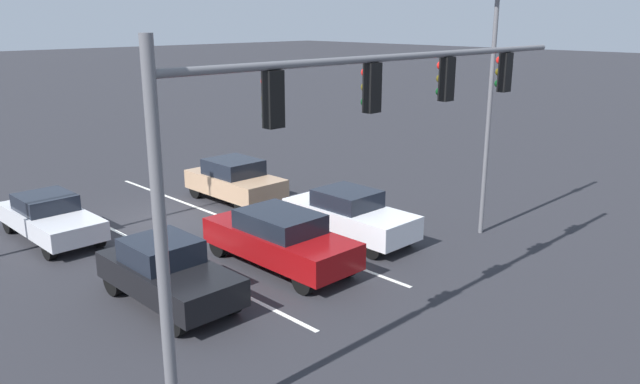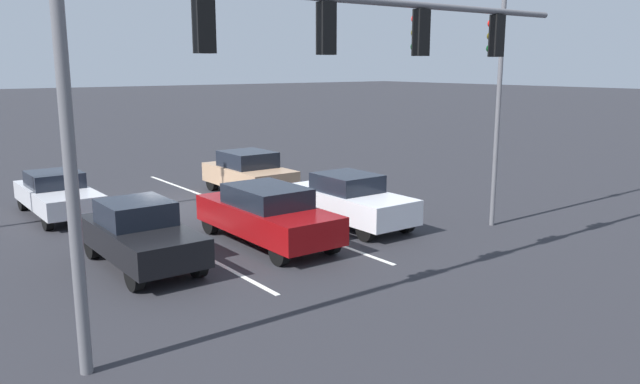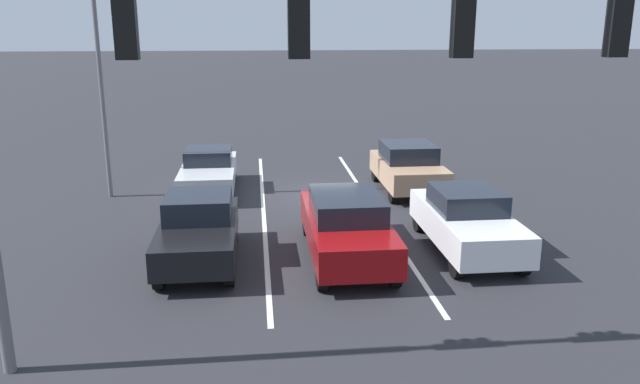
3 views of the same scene
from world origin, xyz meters
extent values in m
plane|color=#28282D|center=(0.00, 0.00, 0.00)|extent=(240.00, 240.00, 0.00)
cube|color=silver|center=(-1.68, 1.57, 0.01)|extent=(0.12, 15.13, 0.01)
cube|color=silver|center=(1.68, 1.57, 0.01)|extent=(0.12, 15.13, 0.01)
cube|color=black|center=(3.24, 5.62, 0.69)|extent=(1.73, 4.09, 0.66)
cube|color=black|center=(3.24, 5.33, 1.30)|extent=(1.52, 1.64, 0.56)
cube|color=red|center=(2.63, 3.61, 0.85)|extent=(0.24, 0.06, 0.12)
cube|color=red|center=(3.84, 3.61, 0.85)|extent=(0.24, 0.06, 0.12)
cylinder|color=black|center=(2.50, 7.05, 0.36)|extent=(0.22, 0.72, 0.72)
cylinder|color=black|center=(3.97, 7.05, 0.36)|extent=(0.22, 0.72, 0.72)
cylinder|color=black|center=(2.50, 4.18, 0.36)|extent=(0.22, 0.72, 0.72)
cylinder|color=black|center=(3.97, 4.18, 0.36)|extent=(0.22, 0.72, 0.72)
cube|color=maroon|center=(-0.23, 5.66, 0.70)|extent=(1.81, 4.78, 0.72)
cube|color=black|center=(-0.23, 5.68, 1.32)|extent=(1.60, 2.25, 0.52)
cube|color=red|center=(-0.86, 3.31, 0.88)|extent=(0.24, 0.06, 0.12)
cube|color=red|center=(0.41, 3.31, 0.88)|extent=(0.24, 0.06, 0.12)
cylinder|color=black|center=(-1.01, 7.46, 0.34)|extent=(0.22, 0.67, 0.67)
cylinder|color=black|center=(0.55, 7.46, 0.34)|extent=(0.22, 0.67, 0.67)
cylinder|color=black|center=(-1.01, 3.86, 0.34)|extent=(0.22, 0.67, 0.67)
cylinder|color=black|center=(0.55, 3.86, 0.34)|extent=(0.22, 0.67, 0.67)
cube|color=silver|center=(-3.24, 5.51, 0.68)|extent=(1.76, 4.37, 0.71)
cube|color=black|center=(-3.24, 5.39, 1.29)|extent=(1.55, 1.77, 0.52)
cube|color=red|center=(-3.85, 3.36, 0.85)|extent=(0.24, 0.06, 0.12)
cube|color=red|center=(-2.62, 3.36, 0.85)|extent=(0.24, 0.06, 0.12)
cylinder|color=black|center=(-3.99, 7.13, 0.32)|extent=(0.22, 0.64, 0.64)
cylinder|color=black|center=(-2.49, 7.13, 0.32)|extent=(0.22, 0.64, 0.64)
cylinder|color=black|center=(-3.99, 3.89, 0.32)|extent=(0.22, 0.64, 0.64)
cylinder|color=black|center=(-2.49, 3.89, 0.32)|extent=(0.22, 0.64, 0.64)
cube|color=tan|center=(-3.20, -0.33, 0.68)|extent=(1.87, 4.00, 0.70)
cube|color=black|center=(-3.20, -0.40, 1.31)|extent=(1.64, 1.90, 0.57)
cube|color=red|center=(-3.86, -2.29, 0.85)|extent=(0.24, 0.06, 0.12)
cube|color=red|center=(-2.55, -2.29, 0.85)|extent=(0.24, 0.06, 0.12)
cylinder|color=black|center=(-4.01, 1.09, 0.33)|extent=(0.22, 0.66, 0.66)
cylinder|color=black|center=(-2.40, 1.09, 0.33)|extent=(0.22, 0.66, 0.66)
cylinder|color=black|center=(-4.01, -1.75, 0.33)|extent=(0.22, 0.66, 0.66)
cylinder|color=black|center=(-2.40, -1.75, 0.33)|extent=(0.22, 0.66, 0.66)
cube|color=silver|center=(3.44, -0.93, 0.62)|extent=(1.73, 4.37, 0.59)
cube|color=black|center=(3.44, -1.23, 1.16)|extent=(1.53, 1.69, 0.49)
cube|color=red|center=(2.83, -3.08, 0.77)|extent=(0.24, 0.06, 0.12)
cube|color=red|center=(4.05, -3.08, 0.77)|extent=(0.24, 0.06, 0.12)
cylinder|color=black|center=(2.70, 0.67, 0.33)|extent=(0.22, 0.66, 0.66)
cylinder|color=black|center=(4.18, 0.67, 0.33)|extent=(0.22, 0.66, 0.66)
cylinder|color=black|center=(2.70, -2.54, 0.33)|extent=(0.22, 0.66, 0.66)
cylinder|color=black|center=(4.18, -2.54, 0.33)|extent=(0.22, 0.66, 0.66)
cube|color=black|center=(-3.78, 10.13, 5.40)|extent=(0.32, 0.22, 0.95)
sphere|color=red|center=(-3.78, 9.97, 5.68)|extent=(0.20, 0.20, 0.20)
sphere|color=#4C420C|center=(-3.78, 9.97, 5.40)|extent=(0.20, 0.20, 0.20)
sphere|color=#0A3814|center=(-3.78, 9.97, 5.11)|extent=(0.20, 0.20, 0.20)
cube|color=black|center=(-1.29, 10.13, 5.40)|extent=(0.32, 0.22, 0.95)
sphere|color=red|center=(-1.29, 9.97, 5.68)|extent=(0.20, 0.20, 0.20)
sphere|color=#4C420C|center=(-1.29, 9.97, 5.40)|extent=(0.20, 0.20, 0.20)
sphere|color=#0A3814|center=(-1.29, 9.97, 5.11)|extent=(0.20, 0.20, 0.20)
cube|color=black|center=(1.19, 10.13, 5.40)|extent=(0.32, 0.22, 0.95)
sphere|color=red|center=(1.19, 9.97, 5.68)|extent=(0.20, 0.20, 0.20)
sphere|color=#4C420C|center=(1.19, 9.97, 5.40)|extent=(0.20, 0.20, 0.20)
sphere|color=#0A3814|center=(1.19, 9.97, 5.11)|extent=(0.20, 0.20, 0.20)
cube|color=black|center=(3.67, 10.13, 5.40)|extent=(0.32, 0.22, 0.95)
sphere|color=red|center=(3.67, 9.97, 5.68)|extent=(0.20, 0.20, 0.20)
sphere|color=#4C420C|center=(3.67, 9.97, 5.40)|extent=(0.20, 0.20, 0.20)
sphere|color=#0A3814|center=(3.67, 9.97, 5.11)|extent=(0.20, 0.20, 0.20)
cylinder|color=slate|center=(6.60, -0.61, 4.08)|extent=(0.14, 0.14, 8.16)
camera|label=1|loc=(10.33, 18.03, 6.71)|focal=35.00mm
camera|label=2|loc=(8.39, 19.55, 4.74)|focal=35.00mm
camera|label=3|loc=(1.87, 19.59, 5.42)|focal=35.00mm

